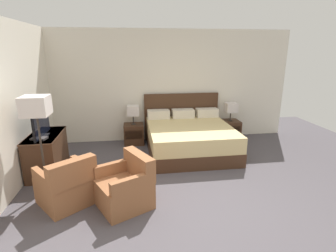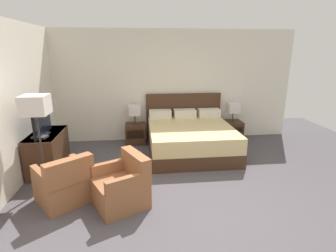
# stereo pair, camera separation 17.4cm
# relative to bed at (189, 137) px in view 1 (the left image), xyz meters

# --- Properties ---
(ground_plane) EXTENTS (9.64, 9.64, 0.00)m
(ground_plane) POSITION_rel_bed_xyz_m (-0.49, -2.24, -0.33)
(ground_plane) COLOR #4C474C
(wall_back) EXTENTS (6.43, 0.06, 2.68)m
(wall_back) POSITION_rel_bed_xyz_m (-0.49, 1.00, 1.01)
(wall_back) COLOR silver
(wall_back) RESTS_ON ground
(wall_left) EXTENTS (0.06, 5.01, 2.68)m
(wall_left) POSITION_rel_bed_xyz_m (-3.14, -0.94, 1.01)
(wall_left) COLOR silver
(wall_left) RESTS_ON ground
(bed) EXTENTS (1.87, 1.97, 1.17)m
(bed) POSITION_rel_bed_xyz_m (0.00, 0.00, 0.00)
(bed) COLOR #422819
(bed) RESTS_ON ground
(nightstand_left) EXTENTS (0.47, 0.44, 0.48)m
(nightstand_left) POSITION_rel_bed_xyz_m (-1.21, 0.69, -0.09)
(nightstand_left) COLOR #422819
(nightstand_left) RESTS_ON ground
(nightstand_right) EXTENTS (0.47, 0.44, 0.48)m
(nightstand_right) POSITION_rel_bed_xyz_m (1.21, 0.69, -0.09)
(nightstand_right) COLOR #422819
(nightstand_right) RESTS_ON ground
(table_lamp_left) EXTENTS (0.27, 0.27, 0.46)m
(table_lamp_left) POSITION_rel_bed_xyz_m (-1.21, 0.69, 0.49)
(table_lamp_left) COLOR #332D28
(table_lamp_left) RESTS_ON nightstand_left
(table_lamp_right) EXTENTS (0.27, 0.27, 0.46)m
(table_lamp_right) POSITION_rel_bed_xyz_m (1.21, 0.69, 0.49)
(table_lamp_right) COLOR #332D28
(table_lamp_right) RESTS_ON nightstand_right
(dresser) EXTENTS (0.53, 1.06, 0.74)m
(dresser) POSITION_rel_bed_xyz_m (-2.82, -0.65, 0.05)
(dresser) COLOR #422819
(dresser) RESTS_ON ground
(tv) EXTENTS (0.18, 0.79, 0.52)m
(tv) POSITION_rel_bed_xyz_m (-2.82, -0.75, 0.65)
(tv) COLOR black
(tv) RESTS_ON dresser
(book_red_cover) EXTENTS (0.28, 0.21, 0.03)m
(book_red_cover) POSITION_rel_bed_xyz_m (-2.82, -0.91, 0.42)
(book_red_cover) COLOR #383333
(book_red_cover) RESTS_ON dresser
(armchair_by_window) EXTENTS (0.96, 0.96, 0.76)m
(armchair_by_window) POSITION_rel_bed_xyz_m (-2.23, -1.80, -0.05)
(armchair_by_window) COLOR #935B38
(armchair_by_window) RESTS_ON ground
(armchair_companion) EXTENTS (0.92, 0.92, 0.76)m
(armchair_companion) POSITION_rel_bed_xyz_m (-1.38, -1.95, -0.05)
(armchair_companion) COLOR #935B38
(armchair_companion) RESTS_ON ground
(floor_lamp) EXTENTS (0.38, 0.38, 1.55)m
(floor_lamp) POSITION_rel_bed_xyz_m (-2.66, -1.34, 0.99)
(floor_lamp) COLOR #332D28
(floor_lamp) RESTS_ON ground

